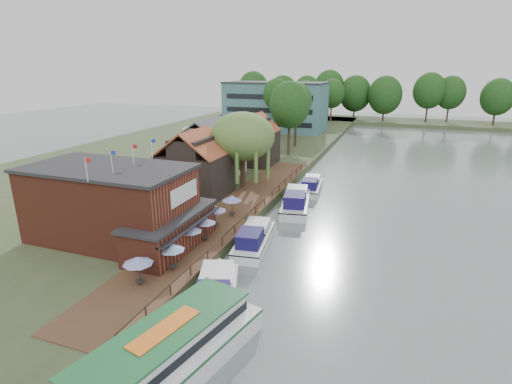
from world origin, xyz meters
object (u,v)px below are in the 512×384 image
(swan, at_px, (131,360))
(umbrella_1, at_px, (172,257))
(cottage_a, at_px, (195,163))
(willow, at_px, (243,151))
(umbrella_2, at_px, (190,238))
(cottage_c, at_px, (255,139))
(pub, at_px, (128,206))
(tour_boat, at_px, (156,361))
(umbrella_3, at_px, (205,229))
(cottage_b, at_px, (209,147))
(umbrella_5, at_px, (232,206))
(hotel_block, at_px, (276,106))
(cruiser_2, at_px, (296,199))
(umbrella_0, at_px, (139,271))
(umbrella_4, at_px, (215,217))
(cruiser_3, at_px, (311,184))
(cruiser_0, at_px, (215,292))
(cruiser_1, at_px, (254,235))

(swan, bearing_deg, umbrella_1, 105.90)
(cottage_a, height_order, willow, willow)
(umbrella_2, distance_m, swan, 13.50)
(cottage_a, relative_size, swan, 19.55)
(cottage_c, xyz_separation_m, swan, (9.50, -46.80, -5.03))
(pub, relative_size, tour_boat, 1.30)
(cottage_a, xyz_separation_m, umbrella_3, (7.78, -12.59, -2.96))
(cottage_b, xyz_separation_m, umbrella_5, (10.50, -15.64, -2.96))
(hotel_block, xyz_separation_m, cruiser_2, (19.83, -54.05, -5.81))
(umbrella_5, bearing_deg, swan, -82.30)
(umbrella_0, bearing_deg, umbrella_4, 88.11)
(pub, bearing_deg, umbrella_0, -48.84)
(cottage_a, bearing_deg, swan, -69.31)
(willow, distance_m, swan, 33.88)
(hotel_block, distance_m, umbrella_5, 63.51)
(umbrella_5, relative_size, cruiser_2, 0.22)
(cruiser_3, bearing_deg, umbrella_2, -108.42)
(willow, bearing_deg, tour_boat, -75.79)
(cruiser_2, bearing_deg, cruiser_3, 78.70)
(hotel_block, distance_m, cruiser_2, 57.87)
(cottage_b, distance_m, cruiser_0, 34.76)
(umbrella_4, bearing_deg, umbrella_1, -85.53)
(umbrella_1, xyz_separation_m, umbrella_4, (-0.74, 9.49, 0.00))
(umbrella_1, xyz_separation_m, umbrella_3, (-0.13, 6.12, 0.00))
(willow, distance_m, umbrella_0, 26.97)
(umbrella_0, xyz_separation_m, cruiser_0, (5.94, 0.83, -1.00))
(hotel_block, distance_m, cottage_c, 37.90)
(hotel_block, height_order, umbrella_1, hotel_block)
(swan, bearing_deg, cruiser_1, 86.02)
(cottage_b, relative_size, cruiser_2, 0.88)
(willow, height_order, umbrella_5, willow)
(cottage_b, height_order, swan, cottage_b)
(pub, height_order, cruiser_3, pub)
(hotel_block, relative_size, cottage_b, 2.65)
(cottage_a, xyz_separation_m, tour_boat, (13.05, -28.77, -3.57))
(cottage_c, relative_size, umbrella_4, 3.58)
(umbrella_4, xyz_separation_m, swan, (3.33, -18.59, -2.07))
(willow, height_order, swan, willow)
(pub, bearing_deg, umbrella_3, 19.60)
(cottage_a, distance_m, swan, 30.14)
(umbrella_1, height_order, cruiser_2, umbrella_1)
(umbrella_4, relative_size, swan, 5.40)
(tour_boat, bearing_deg, swan, 172.36)
(cruiser_1, bearing_deg, pub, -163.21)
(hotel_block, xyz_separation_m, cottage_b, (4.00, -46.00, -1.90))
(cruiser_3, bearing_deg, cruiser_1, -99.26)
(hotel_block, xyz_separation_m, tour_boat, (20.05, -84.77, -5.47))
(umbrella_3, height_order, tour_boat, umbrella_3)
(willow, bearing_deg, cruiser_0, -72.33)
(umbrella_4, height_order, cruiser_0, umbrella_4)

